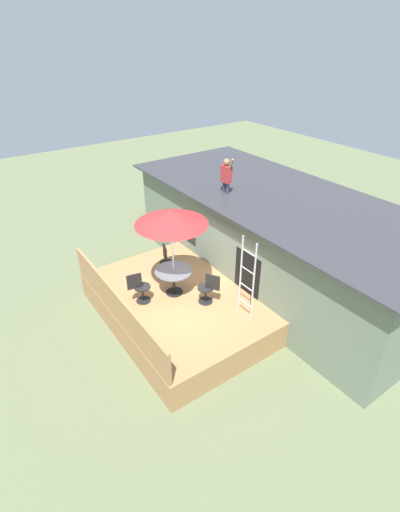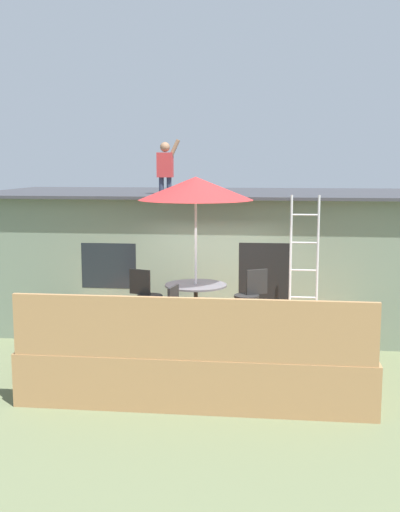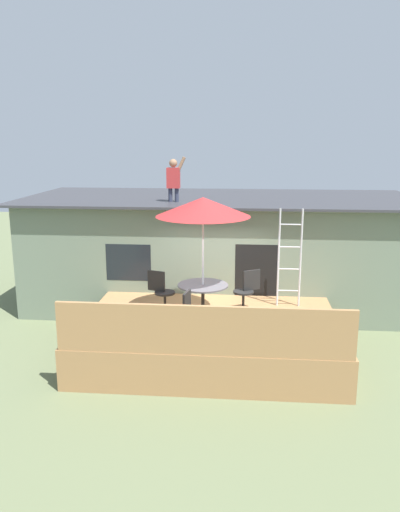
{
  "view_description": "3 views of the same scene",
  "coord_description": "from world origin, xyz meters",
  "px_view_note": "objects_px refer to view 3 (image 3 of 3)",
  "views": [
    {
      "loc": [
        7.32,
        -4.46,
        7.18
      ],
      "look_at": [
        0.32,
        0.46,
        2.05
      ],
      "focal_mm": 26.47,
      "sensor_mm": 36.0,
      "label": 1
    },
    {
      "loc": [
        1.15,
        -10.49,
        3.56
      ],
      "look_at": [
        -0.21,
        0.99,
        1.87
      ],
      "focal_mm": 44.62,
      "sensor_mm": 36.0,
      "label": 2
    },
    {
      "loc": [
        0.66,
        -9.95,
        4.47
      ],
      "look_at": [
        -0.28,
        0.65,
        1.97
      ],
      "focal_mm": 35.22,
      "sensor_mm": 36.0,
      "label": 3
    }
  ],
  "objects_px": {
    "patio_table": "(203,292)",
    "step_ladder": "(290,258)",
    "patio_chair_right": "(246,292)",
    "person_figure": "(174,177)",
    "patio_chair_near": "(189,313)",
    "patio_umbrella": "(203,207)",
    "patio_chair_left": "(162,292)"
  },
  "relations": [
    {
      "from": "patio_table",
      "to": "patio_chair_right",
      "type": "distance_m",
      "value": 1.04
    },
    {
      "from": "patio_umbrella",
      "to": "patio_chair_left",
      "type": "bearing_deg",
      "value": 162.02
    },
    {
      "from": "person_figure",
      "to": "patio_chair_near",
      "type": "height_order",
      "value": "person_figure"
    },
    {
      "from": "patio_chair_right",
      "to": "step_ladder",
      "type": "bearing_deg",
      "value": 178.08
    },
    {
      "from": "patio_chair_near",
      "to": "patio_chair_right",
      "type": "bearing_deg",
      "value": -25.28
    },
    {
      "from": "patio_chair_near",
      "to": "person_figure",
      "type": "bearing_deg",
      "value": 22.98
    },
    {
      "from": "patio_chair_near",
      "to": "patio_chair_left",
      "type": "bearing_deg",
      "value": 40.74
    },
    {
      "from": "patio_chair_left",
      "to": "patio_chair_right",
      "type": "distance_m",
      "value": 1.82
    },
    {
      "from": "patio_chair_left",
      "to": "person_figure",
      "type": "bearing_deg",
      "value": 108.6
    },
    {
      "from": "step_ladder",
      "to": "patio_chair_left",
      "type": "bearing_deg",
      "value": -165.19
    },
    {
      "from": "patio_chair_right",
      "to": "patio_umbrella",
      "type": "bearing_deg",
      "value": 0.0
    },
    {
      "from": "patio_table",
      "to": "patio_chair_left",
      "type": "height_order",
      "value": "patio_chair_left"
    },
    {
      "from": "person_figure",
      "to": "patio_umbrella",
      "type": "bearing_deg",
      "value": -69.55
    },
    {
      "from": "patio_chair_left",
      "to": "patio_chair_right",
      "type": "bearing_deg",
      "value": 25.04
    },
    {
      "from": "patio_umbrella",
      "to": "person_figure",
      "type": "distance_m",
      "value": 2.7
    },
    {
      "from": "patio_umbrella",
      "to": "person_figure",
      "type": "relative_size",
      "value": 2.29
    },
    {
      "from": "patio_table",
      "to": "step_ladder",
      "type": "distance_m",
      "value": 2.16
    },
    {
      "from": "patio_table",
      "to": "step_ladder",
      "type": "xyz_separation_m",
      "value": [
        1.83,
        1.02,
        0.51
      ]
    },
    {
      "from": "patio_chair_right",
      "to": "patio_chair_left",
      "type": "bearing_deg",
      "value": -23.0
    },
    {
      "from": "patio_chair_right",
      "to": "patio_chair_near",
      "type": "height_order",
      "value": "same"
    },
    {
      "from": "person_figure",
      "to": "patio_chair_right",
      "type": "xyz_separation_m",
      "value": [
        1.83,
        -1.98,
        -2.28
      ]
    },
    {
      "from": "step_ladder",
      "to": "patio_chair_near",
      "type": "relative_size",
      "value": 2.39
    },
    {
      "from": "person_figure",
      "to": "patio_chair_left",
      "type": "xyz_separation_m",
      "value": [
        0.02,
        -2.21,
        -2.28
      ]
    },
    {
      "from": "patio_table",
      "to": "patio_chair_right",
      "type": "height_order",
      "value": "patio_chair_right"
    },
    {
      "from": "patio_umbrella",
      "to": "patio_chair_right",
      "type": "bearing_deg",
      "value": 30.07
    },
    {
      "from": "patio_table",
      "to": "step_ladder",
      "type": "height_order",
      "value": "step_ladder"
    },
    {
      "from": "person_figure",
      "to": "patio_chair_right",
      "type": "relative_size",
      "value": 1.21
    },
    {
      "from": "step_ladder",
      "to": "patio_chair_right",
      "type": "distance_m",
      "value": 1.24
    },
    {
      "from": "patio_umbrella",
      "to": "person_figure",
      "type": "bearing_deg",
      "value": 110.45
    },
    {
      "from": "person_figure",
      "to": "step_ladder",
      "type": "bearing_deg",
      "value": -28.18
    },
    {
      "from": "patio_umbrella",
      "to": "step_ladder",
      "type": "height_order",
      "value": "patio_umbrella"
    },
    {
      "from": "step_ladder",
      "to": "patio_chair_left",
      "type": "xyz_separation_m",
      "value": [
        -2.74,
        -0.73,
        -0.64
      ]
    }
  ]
}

